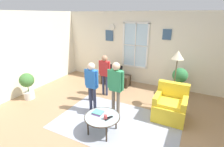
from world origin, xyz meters
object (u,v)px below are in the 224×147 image
Objects in this scene: person_black_shirt at (90,80)px; person_green_shirt at (116,84)px; book_stack at (98,113)px; potted_plant_corner at (27,84)px; remote_near_books at (108,119)px; armchair at (170,106)px; potted_plant_by_window at (180,78)px; television at (116,70)px; coffee_table at (102,117)px; remote_near_cup at (110,117)px; floor_lamp at (177,61)px; person_blue_shirt at (92,82)px; person_red_shirt at (105,71)px; tv_stand at (116,79)px; cup at (105,117)px.

person_green_shirt is at bearing -22.20° from person_black_shirt.
book_stack is 0.27× the size of potted_plant_corner.
book_stack is at bearing 163.48° from remote_near_books.
potted_plant_by_window is (0.03, 1.45, 0.25)m from armchair.
television is at bearing 115.57° from person_green_shirt.
television is 2.78m from coffee_table.
remote_near_books is (0.29, -0.09, -0.01)m from book_stack.
potted_plant_corner is at bearing -172.75° from person_green_shirt.
floor_lamp is (1.03, 1.84, 0.94)m from remote_near_cup.
person_black_shirt is (-0.13, -1.48, 0.10)m from television.
armchair is at bearing 3.36° from person_black_shirt.
person_blue_shirt is at bearing 131.86° from book_stack.
person_red_shirt is at bearing 131.65° from person_green_shirt.
person_black_shirt is (-0.13, -1.49, 0.48)m from tv_stand.
television is 0.58× the size of armchair.
armchair is at bearing 45.65° from coffee_table.
person_blue_shirt is at bearing 140.29° from remote_near_books.
person_blue_shirt is 2.84m from potted_plant_by_window.
tv_stand is 2.82m from remote_near_cup.
cup is (-1.12, -1.32, 0.12)m from armchair.
person_green_shirt is at bearing 102.98° from remote_near_books.
person_black_shirt is at bearing 138.12° from remote_near_cup.
person_blue_shirt is at bearing 135.87° from coffee_table.
remote_near_books is 1.18m from person_blue_shirt.
potted_plant_by_window is (2.19, 0.10, 0.00)m from television.
person_blue_shirt is at bearing 143.38° from remote_near_cup.
potted_plant_corner reaches higher than remote_near_cup.
person_blue_shirt is 1.63× the size of potted_plant_corner.
person_blue_shirt is (0.38, -0.47, 0.18)m from person_black_shirt.
remote_near_books is at bearing -59.00° from person_red_shirt.
potted_plant_by_window is at bearing 26.58° from person_red_shirt.
remote_near_cup is at bearing -57.70° from person_red_shirt.
coffee_table is 0.55× the size of person_green_shirt.
potted_plant_by_window is at bearing 34.27° from person_black_shirt.
book_stack is 1.44m from person_black_shirt.
coffee_table is 2.42m from floor_lamp.
armchair is 0.54× the size of floor_lamp.
floor_lamp is (1.88, 1.20, 0.50)m from person_blue_shirt.
cup is 1.68m from person_black_shirt.
person_red_shirt reaches higher than coffee_table.
coffee_table is 0.49× the size of floor_lamp.
person_blue_shirt is 0.84× the size of floor_lamp.
remote_near_cup is at bearing -6.01° from potted_plant_corner.
remote_near_books is (0.04, 0.02, -0.04)m from cup.
person_green_shirt reaches higher than remote_near_books.
armchair reaches higher than remote_near_books.
potted_plant_by_window is (1.27, 2.71, 0.20)m from coffee_table.
cup is at bearing -68.70° from television.
remote_near_books reaches higher than tv_stand.
cup is at bearing -112.59° from potted_plant_by_window.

